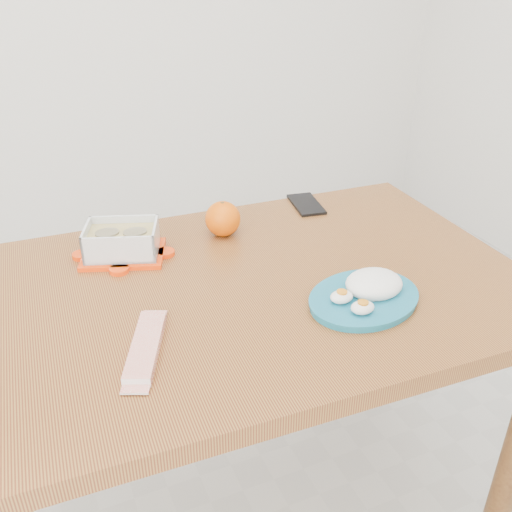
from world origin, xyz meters
name	(u,v)px	position (x,y,z in m)	size (l,w,h in m)	color
dining_table	(256,323)	(0.00, 0.01, 0.64)	(1.16, 0.79, 0.75)	olive
food_container	(122,242)	(-0.23, 0.23, 0.79)	(0.21, 0.19, 0.08)	#FF3D07
orange_fruit	(223,219)	(0.02, 0.24, 0.79)	(0.08, 0.08, 0.08)	orange
rice_plate	(367,291)	(0.17, -0.14, 0.77)	(0.29, 0.29, 0.06)	#186884
candy_bar	(146,346)	(-0.26, -0.13, 0.76)	(0.19, 0.05, 0.02)	red
smartphone	(306,204)	(0.28, 0.31, 0.75)	(0.07, 0.14, 0.01)	black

